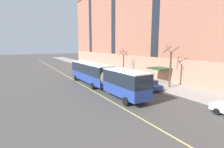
# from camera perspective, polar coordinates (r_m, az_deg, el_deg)

# --- Properties ---
(ground_plane) EXTENTS (260.00, 260.00, 0.00)m
(ground_plane) POSITION_cam_1_polar(r_m,az_deg,el_deg) (22.61, 3.80, -7.93)
(ground_plane) COLOR #4C4947
(sidewalk) EXTENTS (5.56, 160.00, 0.15)m
(sidewalk) POSITION_cam_1_polar(r_m,az_deg,el_deg) (30.88, 16.10, -3.44)
(sidewalk) COLOR #9E9B93
(sidewalk) RESTS_ON ground
(apartment_facade) EXTENTS (15.20, 110.00, 25.03)m
(apartment_facade) POSITION_cam_1_polar(r_m,az_deg,el_deg) (35.78, 31.14, 17.36)
(apartment_facade) COLOR #A36651
(apartment_facade) RESTS_ON ground
(city_bus) EXTENTS (3.49, 20.17, 3.69)m
(city_bus) POSITION_cam_1_polar(r_m,az_deg,el_deg) (27.16, -3.67, -0.37)
(city_bus) COLOR navy
(city_bus) RESTS_ON ground
(parked_car_navy_0) EXTENTS (2.12, 4.31, 1.56)m
(parked_car_navy_0) POSITION_cam_1_polar(r_m,az_deg,el_deg) (27.16, 12.00, -3.46)
(parked_car_navy_0) COLOR navy
(parked_car_navy_0) RESTS_ON ground
(parked_car_champagne_1) EXTENTS (2.08, 4.71, 1.56)m
(parked_car_champagne_1) POSITION_cam_1_polar(r_m,az_deg,el_deg) (37.46, -0.98, 0.24)
(parked_car_champagne_1) COLOR #BCAD89
(parked_car_champagne_1) RESTS_ON ground
(parked_car_champagne_3) EXTENTS (2.07, 4.74, 1.56)m
(parked_car_champagne_3) POSITION_cam_1_polar(r_m,az_deg,el_deg) (50.28, -8.60, 2.46)
(parked_car_champagne_3) COLOR #BCAD89
(parked_car_champagne_3) RESTS_ON ground
(street_tree_mid_block) EXTENTS (1.81, 1.76, 6.67)m
(street_tree_mid_block) POSITION_cam_1_polar(r_m,az_deg,el_deg) (28.80, 18.47, 2.38)
(street_tree_mid_block) COLOR brown
(street_tree_mid_block) RESTS_ON sidewalk
(street_tree_far_uptown) EXTENTS (1.78, 1.91, 5.85)m
(street_tree_far_uptown) POSITION_cam_1_polar(r_m,az_deg,el_deg) (39.07, 3.76, 3.98)
(street_tree_far_uptown) COLOR brown
(street_tree_far_uptown) RESTS_ON sidewalk
(fire_hydrant) EXTENTS (0.42, 0.24, 0.72)m
(fire_hydrant) POSITION_cam_1_polar(r_m,az_deg,el_deg) (39.06, 0.82, 0.18)
(fire_hydrant) COLOR red
(fire_hydrant) RESTS_ON sidewalk
(lane_centerline) EXTENTS (0.16, 140.00, 0.01)m
(lane_centerline) POSITION_cam_1_polar(r_m,az_deg,el_deg) (24.20, -4.10, -6.76)
(lane_centerline) COLOR #E0D66B
(lane_centerline) RESTS_ON ground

